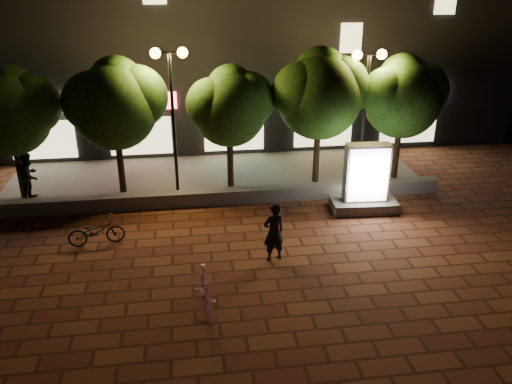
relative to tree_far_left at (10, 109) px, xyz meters
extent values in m
plane|color=brown|center=(6.95, -5.46, -3.29)|extent=(80.00, 80.00, 0.00)
cube|color=#64615D|center=(6.95, -1.46, -3.04)|extent=(16.00, 0.45, 0.50)
cube|color=#64615D|center=(6.95, 1.04, -3.25)|extent=(16.00, 5.00, 0.08)
cube|color=black|center=(6.95, 7.54, 1.71)|extent=(28.00, 8.00, 10.00)
cube|color=white|center=(-0.05, 3.48, -0.69)|extent=(3.20, 0.12, 0.70)
cube|color=beige|center=(-0.05, 3.48, -2.19)|extent=(2.60, 0.10, 1.60)
cube|color=#F43846|center=(3.95, 3.48, -0.69)|extent=(3.20, 0.12, 0.70)
cube|color=beige|center=(3.95, 3.48, -2.19)|extent=(2.60, 0.10, 1.60)
cube|color=#59FBF2|center=(7.95, 3.48, -0.69)|extent=(3.20, 0.12, 0.70)
cube|color=beige|center=(7.95, 3.48, -2.19)|extent=(2.60, 0.10, 1.60)
cube|color=orange|center=(11.95, 3.48, -0.69)|extent=(3.20, 0.12, 0.70)
cube|color=beige|center=(11.95, 3.48, -2.19)|extent=(2.60, 0.10, 1.60)
cube|color=white|center=(15.95, 3.48, -0.69)|extent=(3.20, 0.12, 0.70)
cube|color=beige|center=(15.95, 3.48, -2.19)|extent=(2.60, 0.10, 1.60)
cube|color=beige|center=(12.95, 3.48, 1.71)|extent=(0.90, 0.10, 1.20)
cylinder|color=black|center=(-0.05, -0.06, -2.09)|extent=(0.24, 0.24, 2.25)
sphere|color=#32601C|center=(-0.05, -0.06, -0.19)|extent=(2.80, 2.80, 2.80)
sphere|color=#32601C|center=(0.65, 0.14, 0.11)|extent=(2.10, 2.10, 2.10)
sphere|color=#32601C|center=(0.05, 0.29, 0.51)|extent=(1.82, 1.82, 1.82)
cylinder|color=black|center=(3.45, -0.06, -2.04)|extent=(0.24, 0.24, 2.34)
sphere|color=#32601C|center=(3.45, -0.06, -0.05)|extent=(3.00, 3.00, 3.00)
sphere|color=#32601C|center=(4.20, 0.14, 0.25)|extent=(2.25, 2.25, 2.25)
sphere|color=#32601C|center=(2.77, -0.21, 0.20)|extent=(2.10, 2.10, 2.10)
sphere|color=#32601C|center=(3.55, 0.29, 0.70)|extent=(1.95, 1.95, 1.95)
cylinder|color=black|center=(7.45, -0.06, -2.11)|extent=(0.24, 0.24, 2.21)
sphere|color=#32601C|center=(7.45, -0.06, -0.26)|extent=(2.70, 2.70, 2.70)
sphere|color=#32601C|center=(8.12, 0.14, 0.04)|extent=(2.03, 2.03, 2.02)
sphere|color=#32601C|center=(6.84, -0.21, -0.01)|extent=(1.89, 1.89, 1.89)
sphere|color=#32601C|center=(7.55, 0.29, 0.41)|extent=(1.76, 1.76, 1.76)
cylinder|color=black|center=(10.75, -0.06, -2.00)|extent=(0.24, 0.24, 2.43)
sphere|color=#32601C|center=(10.75, -0.06, 0.07)|extent=(3.10, 3.10, 3.10)
sphere|color=#32601C|center=(11.52, 0.14, 0.37)|extent=(2.33, 2.33, 2.33)
sphere|color=#32601C|center=(10.05, -0.21, 0.32)|extent=(2.17, 2.17, 2.17)
sphere|color=#32601C|center=(10.85, 0.29, 0.85)|extent=(2.01, 2.02, 2.02)
cylinder|color=black|center=(13.95, -0.06, -2.06)|extent=(0.24, 0.24, 2.29)
sphere|color=#32601C|center=(13.95, -0.06, -0.12)|extent=(2.90, 2.90, 2.90)
sphere|color=#32601C|center=(14.67, 0.14, 0.18)|extent=(2.18, 2.17, 2.17)
sphere|color=#32601C|center=(13.30, -0.21, 0.13)|extent=(2.03, 2.03, 2.03)
sphere|color=#32601C|center=(14.05, 0.29, 0.61)|extent=(1.89, 1.88, 1.88)
cylinder|color=black|center=(5.45, -0.26, -0.71)|extent=(0.12, 0.12, 5.00)
cylinder|color=black|center=(5.45, -0.26, 1.79)|extent=(0.90, 0.08, 0.08)
sphere|color=orange|center=(5.00, -0.26, 1.79)|extent=(0.36, 0.36, 0.36)
sphere|color=orange|center=(5.90, -0.26, 1.79)|extent=(0.36, 0.36, 0.36)
cylinder|color=black|center=(12.45, -0.26, -0.81)|extent=(0.12, 0.12, 4.80)
cylinder|color=black|center=(12.45, -0.26, 1.59)|extent=(0.90, 0.08, 0.08)
sphere|color=orange|center=(12.00, -0.26, 1.59)|extent=(0.36, 0.36, 0.36)
sphere|color=orange|center=(12.90, -0.26, 1.59)|extent=(0.36, 0.36, 0.36)
cube|color=#64615D|center=(11.79, -2.72, -3.11)|extent=(2.26, 1.23, 0.37)
cube|color=#4C4C51|center=(11.79, -2.72, -1.91)|extent=(1.50, 0.59, 2.02)
cube|color=white|center=(11.78, -2.98, -1.91)|extent=(1.33, 0.11, 1.84)
cube|color=white|center=(11.81, -2.45, -1.91)|extent=(1.33, 0.11, 1.84)
imported|color=pink|center=(6.12, -7.66, -2.76)|extent=(0.65, 1.82, 1.07)
imported|color=black|center=(8.15, -5.56, -2.40)|extent=(0.75, 0.60, 1.78)
imported|color=black|center=(3.04, -3.93, -2.86)|extent=(1.72, 0.80, 0.87)
imported|color=black|center=(0.30, -0.27, -2.35)|extent=(0.82, 0.96, 1.73)
camera|label=1|loc=(5.86, -18.23, 4.37)|focal=36.33mm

